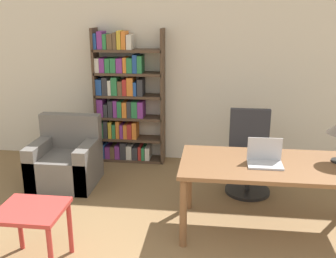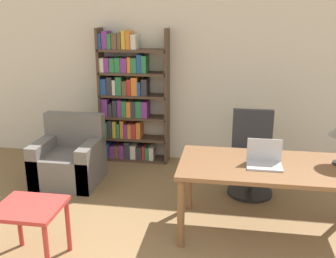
# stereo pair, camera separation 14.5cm
# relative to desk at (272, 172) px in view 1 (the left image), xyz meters

# --- Properties ---
(wall_back) EXTENTS (8.00, 0.06, 2.70)m
(wall_back) POSITION_rel_desk_xyz_m (-0.67, 1.96, 0.70)
(wall_back) COLOR beige
(wall_back) RESTS_ON ground_plane
(desk) EXTENTS (1.79, 0.88, 0.74)m
(desk) POSITION_rel_desk_xyz_m (0.00, 0.00, 0.00)
(desk) COLOR brown
(desk) RESTS_ON ground_plane
(laptop) EXTENTS (0.33, 0.24, 0.25)m
(laptop) POSITION_rel_desk_xyz_m (-0.08, -0.03, 0.14)
(laptop) COLOR #B2B2B7
(laptop) RESTS_ON desk
(office_chair) EXTENTS (0.55, 0.55, 1.01)m
(office_chair) POSITION_rel_desk_xyz_m (-0.14, 0.94, -0.20)
(office_chair) COLOR black
(office_chair) RESTS_ON ground_plane
(side_table_blue) EXTENTS (0.56, 0.50, 0.55)m
(side_table_blue) POSITION_rel_desk_xyz_m (-2.10, -0.83, -0.19)
(side_table_blue) COLOR #B2332D
(side_table_blue) RESTS_ON ground_plane
(armchair) EXTENTS (0.79, 0.73, 0.86)m
(armchair) POSITION_rel_desk_xyz_m (-2.45, 0.87, -0.36)
(armchair) COLOR #66605B
(armchair) RESTS_ON ground_plane
(bookshelf) EXTENTS (1.00, 0.28, 1.93)m
(bookshelf) POSITION_rel_desk_xyz_m (-1.89, 1.77, 0.26)
(bookshelf) COLOR #4C3828
(bookshelf) RESTS_ON ground_plane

